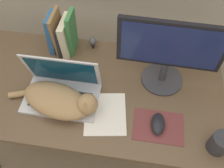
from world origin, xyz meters
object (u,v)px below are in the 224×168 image
at_px(cat, 60,100).
at_px(webcam, 93,42).
at_px(mug, 220,143).
at_px(book_row, 62,34).
at_px(external_monitor, 169,52).
at_px(laptop, 62,90).
at_px(notepad, 105,114).
at_px(computer_mouse, 158,124).

bearing_deg(cat, webcam, 80.46).
height_order(webcam, mug, mug).
xyz_separation_m(book_row, webcam, (0.16, 0.04, -0.07)).
xyz_separation_m(external_monitor, book_row, (-0.57, 0.15, -0.10)).
xyz_separation_m(laptop, notepad, (0.23, -0.07, -0.04)).
height_order(laptop, mug, laptop).
bearing_deg(cat, mug, -7.90).
bearing_deg(mug, book_row, 149.07).
xyz_separation_m(laptop, book_row, (-0.08, 0.33, 0.07)).
bearing_deg(book_row, laptop, -76.56).
relative_size(laptop, webcam, 5.21).
distance_m(cat, notepad, 0.23).
distance_m(webcam, mug, 0.84).
distance_m(computer_mouse, webcam, 0.61).
relative_size(external_monitor, book_row, 1.92).
bearing_deg(book_row, computer_mouse, -37.24).
bearing_deg(notepad, book_row, 127.57).
relative_size(book_row, webcam, 3.60).
bearing_deg(book_row, cat, -77.27).
bearing_deg(notepad, webcam, 108.82).
bearing_deg(book_row, mug, -30.93).
bearing_deg(mug, laptop, 167.40).
distance_m(cat, webcam, 0.43).
distance_m(laptop, mug, 0.76).
bearing_deg(mug, cat, 172.10).
height_order(external_monitor, computer_mouse, external_monitor).
xyz_separation_m(notepad, mug, (0.51, -0.09, 0.05)).
relative_size(cat, external_monitor, 0.95).
bearing_deg(webcam, notepad, -71.18).
xyz_separation_m(external_monitor, computer_mouse, (-0.01, -0.28, -0.19)).
bearing_deg(laptop, mug, -12.60).
height_order(cat, book_row, book_row).
height_order(external_monitor, notepad, external_monitor).
height_order(computer_mouse, webcam, webcam).
height_order(laptop, book_row, book_row).
relative_size(external_monitor, mug, 3.84).
xyz_separation_m(external_monitor, mug, (0.25, -0.34, -0.16)).
relative_size(computer_mouse, book_row, 0.45).
height_order(book_row, notepad, book_row).
xyz_separation_m(webcam, mug, (0.66, -0.53, 0.01)).
relative_size(laptop, book_row, 1.45).
xyz_separation_m(cat, computer_mouse, (0.47, -0.03, -0.03)).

